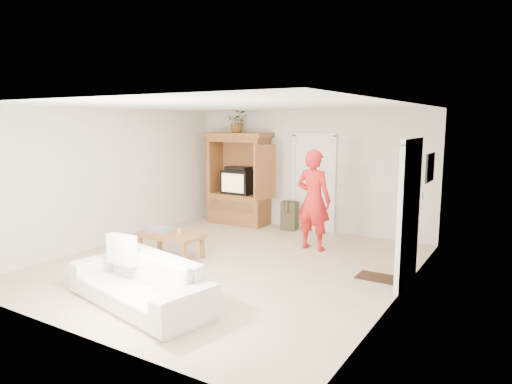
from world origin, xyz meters
TOP-DOWN VIEW (x-y plane):
  - floor at (0.00, 0.00)m, footprint 6.00×6.00m
  - ceiling at (0.00, 0.00)m, footprint 6.00×6.00m
  - wall_back at (0.00, 3.00)m, footprint 5.50×0.00m
  - wall_front at (0.00, -3.00)m, footprint 5.50×0.00m
  - wall_left at (-2.75, 0.00)m, footprint 0.00×6.00m
  - wall_right at (2.75, 0.00)m, footprint 0.00×6.00m
  - armoire at (-1.58, 2.66)m, footprint 1.82×1.14m
  - door_back at (0.15, 2.97)m, footprint 0.85×0.05m
  - doorway_right at (2.73, 0.60)m, footprint 0.05×0.90m
  - framed_picture at (2.73, 1.90)m, footprint 0.03×0.60m
  - doormat at (2.30, 0.60)m, footprint 0.60×0.40m
  - plant at (-1.60, 2.63)m, footprint 0.58×0.55m
  - man at (0.79, 1.54)m, footprint 0.71×0.50m
  - sofa at (-0.03, -2.03)m, footprint 2.32×1.29m
  - coffee_table at (-1.11, -0.22)m, footprint 1.15×0.63m
  - towel at (-1.40, -0.22)m, footprint 0.39×0.30m
  - candle at (-0.95, -0.17)m, footprint 0.08×0.08m
  - backpack_black at (-1.06, 2.76)m, footprint 0.32×0.22m
  - backpack_olive at (-0.28, 2.67)m, footprint 0.35×0.28m

SIDE VIEW (x-z plane):
  - floor at x=0.00m, z-range 0.00..0.00m
  - doormat at x=2.30m, z-range 0.00..0.02m
  - backpack_black at x=-1.06m, z-range 0.00..0.36m
  - backpack_olive at x=-0.28m, z-range 0.00..0.63m
  - sofa at x=-0.03m, z-range 0.00..0.64m
  - coffee_table at x=-1.11m, z-range 0.16..0.59m
  - towel at x=-1.40m, z-range 0.43..0.51m
  - candle at x=-0.95m, z-range 0.43..0.53m
  - armoire at x=-1.58m, z-range -0.14..1.96m
  - man at x=0.79m, z-range 0.00..1.86m
  - door_back at x=0.15m, z-range 0.00..2.04m
  - doorway_right at x=2.73m, z-range 0.00..2.04m
  - wall_back at x=0.00m, z-range -1.45..4.05m
  - wall_front at x=0.00m, z-range -1.45..4.05m
  - wall_left at x=-2.75m, z-range -1.70..4.30m
  - wall_right at x=2.75m, z-range -1.70..4.30m
  - framed_picture at x=2.73m, z-range 1.36..1.84m
  - plant at x=-1.60m, z-range 2.10..2.60m
  - ceiling at x=0.00m, z-range 2.60..2.60m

